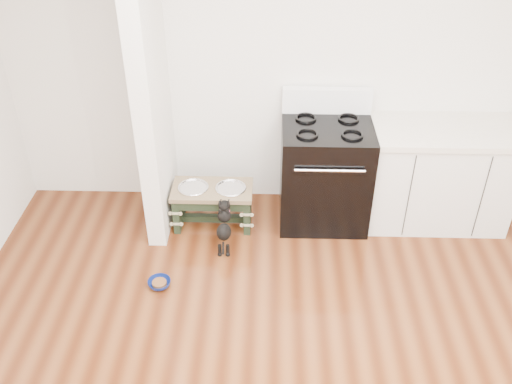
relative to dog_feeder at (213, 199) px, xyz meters
name	(u,v)px	position (x,y,z in m)	size (l,w,h in m)	color
room_shell	(320,218)	(0.72, -2.02, 1.35)	(5.00, 5.00, 5.00)	silver
partition_wall	(150,79)	(-0.45, 0.08, 1.08)	(0.15, 0.80, 2.70)	silver
oven_range	(325,172)	(0.97, 0.14, 0.21)	(0.76, 0.69, 1.14)	black
cabinet_run	(437,175)	(1.95, 0.16, 0.18)	(1.24, 0.64, 0.91)	silver
dog_feeder	(213,199)	(0.00, 0.00, 0.00)	(0.70, 0.37, 0.40)	black
puppy	(224,225)	(0.12, -0.32, -0.04)	(0.12, 0.36, 0.42)	black
floor_bowl	(159,283)	(-0.35, -0.81, -0.24)	(0.21, 0.21, 0.06)	navy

